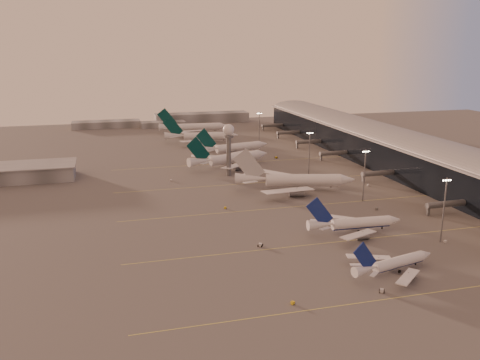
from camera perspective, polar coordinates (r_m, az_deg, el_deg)
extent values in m
plane|color=#4E4C4C|center=(180.95, 6.45, -8.67)|extent=(700.00, 700.00, 0.00)
cube|color=#EDE353|center=(166.85, 20.87, -11.72)|extent=(180.00, 0.25, 0.02)
cube|color=#EDE353|center=(201.41, 13.42, -6.50)|extent=(180.00, 0.25, 0.02)
cube|color=#EDE353|center=(239.46, 8.34, -2.79)|extent=(180.00, 0.25, 0.02)
cube|color=#EDE353|center=(279.58, 4.71, -0.11)|extent=(180.00, 0.25, 0.02)
cube|color=#EDE353|center=(325.66, 1.74, 2.08)|extent=(180.00, 0.25, 0.02)
cube|color=black|center=(320.37, 17.39, 2.83)|extent=(36.00, 360.00, 18.00)
cylinder|color=slate|center=(318.72, 17.51, 4.41)|extent=(10.08, 360.00, 10.08)
cube|color=slate|center=(318.69, 17.51, 4.45)|extent=(40.00, 362.00, 0.80)
cylinder|color=slate|center=(241.83, 22.37, -2.49)|extent=(22.00, 2.80, 2.80)
cube|color=slate|center=(236.66, 20.38, -3.25)|extent=(1.20, 1.20, 4.40)
cylinder|color=slate|center=(288.00, 15.46, 0.76)|extent=(22.00, 2.80, 2.80)
cube|color=slate|center=(283.67, 13.69, 0.18)|extent=(1.20, 1.20, 4.40)
cylinder|color=slate|center=(336.08, 10.67, 3.01)|extent=(22.00, 2.80, 2.80)
cube|color=slate|center=(332.37, 9.10, 2.54)|extent=(1.20, 1.20, 4.40)
cylinder|color=slate|center=(373.58, 7.90, 4.30)|extent=(22.00, 2.80, 2.80)
cube|color=slate|center=(370.26, 6.46, 3.89)|extent=(1.20, 1.20, 4.40)
cylinder|color=slate|center=(411.96, 5.63, 5.35)|extent=(22.00, 2.80, 2.80)
cube|color=slate|center=(408.95, 4.30, 4.98)|extent=(1.20, 1.20, 4.40)
cylinder|color=slate|center=(449.11, 3.82, 6.17)|extent=(22.00, 2.80, 2.80)
cube|color=slate|center=(446.35, 2.60, 5.84)|extent=(1.20, 1.20, 4.40)
cylinder|color=slate|center=(288.55, -1.28, 2.65)|extent=(2.60, 2.60, 22.00)
cylinder|color=slate|center=(286.35, -1.29, 4.90)|extent=(5.20, 5.20, 1.20)
sphere|color=silver|center=(285.70, -1.29, 5.67)|extent=(6.40, 6.40, 6.40)
cylinder|color=slate|center=(285.14, -1.30, 6.40)|extent=(0.16, 0.16, 2.00)
cylinder|color=slate|center=(204.23, 21.91, -3.17)|extent=(0.56, 0.56, 25.00)
cube|color=slate|center=(201.07, 22.23, 0.08)|extent=(3.60, 0.25, 0.25)
sphere|color=#FFEABF|center=(200.27, 21.88, -0.06)|extent=(0.56, 0.56, 0.56)
sphere|color=#FFEABF|center=(200.86, 22.11, -0.04)|extent=(0.56, 0.56, 0.56)
sphere|color=#FFEABF|center=(201.46, 22.33, -0.02)|extent=(0.56, 0.56, 0.56)
sphere|color=#FFEABF|center=(202.06, 22.56, 0.00)|extent=(0.56, 0.56, 0.56)
cylinder|color=slate|center=(246.88, 13.78, 0.48)|extent=(0.56, 0.56, 25.00)
cube|color=slate|center=(244.27, 13.96, 3.21)|extent=(3.60, 0.25, 0.25)
sphere|color=#FFEABF|center=(243.63, 13.64, 3.10)|extent=(0.56, 0.56, 0.56)
sphere|color=#FFEABF|center=(244.11, 13.85, 3.11)|extent=(0.56, 0.56, 0.56)
sphere|color=#FFEABF|center=(244.59, 14.05, 3.12)|extent=(0.56, 0.56, 0.56)
sphere|color=#FFEABF|center=(245.07, 14.26, 3.13)|extent=(0.56, 0.56, 0.56)
cylinder|color=slate|center=(292.92, 7.79, 3.00)|extent=(0.56, 0.56, 25.00)
cube|color=slate|center=(290.72, 7.87, 5.31)|extent=(3.60, 0.25, 0.25)
sphere|color=#FFEABF|center=(290.21, 7.59, 5.23)|extent=(0.56, 0.56, 0.56)
sphere|color=#FFEABF|center=(290.59, 7.77, 5.23)|extent=(0.56, 0.56, 0.56)
sphere|color=#FFEABF|center=(290.98, 7.96, 5.24)|extent=(0.56, 0.56, 0.56)
sphere|color=#FFEABF|center=(291.37, 8.14, 5.25)|extent=(0.56, 0.56, 0.56)
cylinder|color=slate|center=(375.44, 2.18, 5.72)|extent=(0.56, 0.56, 25.00)
cube|color=slate|center=(373.73, 2.20, 7.54)|extent=(3.60, 0.25, 0.25)
sphere|color=#FFEABF|center=(373.34, 1.97, 7.47)|extent=(0.56, 0.56, 0.56)
sphere|color=#FFEABF|center=(373.63, 2.12, 7.48)|extent=(0.56, 0.56, 0.56)
sphere|color=#FFEABF|center=(373.93, 2.27, 7.48)|extent=(0.56, 0.56, 0.56)
sphere|color=#FFEABF|center=(374.22, 2.42, 7.48)|extent=(0.56, 0.56, 0.56)
cube|color=#5C5F63|center=(478.86, -14.77, 6.07)|extent=(60.00, 18.00, 6.00)
cube|color=#5C5F63|center=(497.22, -4.32, 7.00)|extent=(90.00, 20.00, 9.00)
cube|color=#5C5F63|center=(471.96, -8.64, 6.21)|extent=(40.00, 15.00, 5.00)
cylinder|color=silver|center=(176.62, 17.42, -8.88)|extent=(20.98, 8.28, 3.53)
cylinder|color=navy|center=(176.93, 17.40, -9.12)|extent=(20.34, 7.22, 2.54)
cone|color=silver|center=(185.23, 20.12, -7.99)|extent=(4.73, 4.37, 3.53)
cone|color=silver|center=(166.82, 13.85, -9.89)|extent=(9.28, 5.46, 3.53)
cube|color=silver|center=(168.09, 18.31, -10.43)|extent=(13.53, 12.54, 1.11)
cylinder|color=slate|center=(171.71, 18.35, -10.48)|extent=(4.44, 3.17, 2.29)
cube|color=slate|center=(171.30, 18.38, -10.18)|extent=(0.33, 0.29, 1.41)
cube|color=silver|center=(179.09, 14.25, -8.52)|extent=(15.38, 7.11, 1.11)
cylinder|color=slate|center=(180.01, 15.27, -9.03)|extent=(4.44, 3.17, 2.29)
cube|color=slate|center=(179.62, 15.29, -8.74)|extent=(0.33, 0.29, 1.41)
cube|color=navy|center=(164.80, 13.83, -8.54)|extent=(9.49, 2.58, 10.52)
cube|color=silver|center=(164.19, 14.81, -10.34)|extent=(4.05, 3.71, 0.23)
cube|color=silver|center=(169.48, 12.94, -9.39)|extent=(4.24, 2.33, 0.23)
cylinder|color=black|center=(182.98, 19.10, -9.00)|extent=(0.46, 0.46, 0.93)
cylinder|color=black|center=(177.72, 16.50, -9.49)|extent=(1.10, 0.69, 1.02)
cylinder|color=black|center=(175.17, 17.45, -9.94)|extent=(1.10, 0.69, 1.02)
cylinder|color=silver|center=(207.93, 13.44, -4.82)|extent=(24.48, 5.25, 4.14)
cylinder|color=navy|center=(208.23, 13.43, -5.07)|extent=(23.94, 4.07, 2.98)
cone|color=silver|center=(214.49, 16.95, -4.46)|extent=(4.89, 4.35, 4.14)
cone|color=silver|center=(201.03, 9.00, -5.12)|extent=(10.37, 4.60, 4.14)
cube|color=silver|center=(197.09, 13.14, -6.13)|extent=(17.64, 11.22, 1.30)
cylinder|color=slate|center=(201.02, 13.58, -6.32)|extent=(4.82, 2.90, 2.69)
cube|color=slate|center=(200.61, 13.60, -6.01)|extent=(0.34, 0.29, 1.66)
cube|color=silver|center=(214.45, 10.82, -4.27)|extent=(17.21, 12.47, 1.30)
cylinder|color=slate|center=(214.16, 11.77, -4.89)|extent=(4.82, 2.90, 2.69)
cube|color=slate|center=(213.78, 11.79, -4.59)|extent=(0.34, 0.29, 1.66)
cube|color=navy|center=(199.18, 8.92, -3.75)|extent=(11.36, 0.90, 12.34)
cube|color=silver|center=(196.92, 9.51, -5.54)|extent=(5.02, 3.49, 0.27)
cube|color=silver|center=(205.13, 8.53, -4.66)|extent=(4.98, 3.80, 0.27)
cylinder|color=black|center=(212.94, 15.65, -5.31)|extent=(0.54, 0.54, 1.09)
cylinder|color=black|center=(210.06, 12.63, -5.38)|extent=(1.22, 0.60, 1.20)
cylinder|color=black|center=(206.02, 13.19, -5.82)|extent=(1.22, 0.60, 1.20)
cylinder|color=silver|center=(262.35, 7.09, -0.25)|extent=(38.35, 15.32, 5.95)
cylinder|color=silver|center=(262.70, 7.08, -0.53)|extent=(37.19, 13.51, 4.28)
cone|color=silver|center=(266.34, 11.94, -0.23)|extent=(8.63, 7.61, 5.95)
cone|color=silver|center=(259.94, 1.18, -0.11)|extent=(16.95, 9.77, 5.95)
cube|color=silver|center=(246.39, 5.42, -1.45)|extent=(28.05, 12.52, 1.77)
cylinder|color=slate|center=(251.16, 6.36, -1.73)|extent=(8.10, 5.59, 3.87)
cube|color=slate|center=(250.77, 6.37, -1.43)|extent=(0.34, 0.30, 2.38)
cube|color=silver|center=(276.78, 4.75, 0.39)|extent=(24.42, 23.14, 1.77)
cylinder|color=slate|center=(274.26, 5.77, -0.29)|extent=(8.10, 5.59, 3.87)
cube|color=slate|center=(273.91, 5.78, -0.01)|extent=(0.34, 0.30, 2.38)
cube|color=#A9ACB1|center=(258.19, 1.01, 1.40)|extent=(16.05, 4.46, 17.66)
cube|color=silver|center=(252.78, 1.16, -0.51)|extent=(7.77, 4.17, 0.24)
cube|color=silver|center=(267.01, 1.07, 0.33)|extent=(7.40, 6.89, 0.24)
cylinder|color=black|center=(265.63, 10.16, -1.00)|extent=(0.48, 0.48, 0.96)
cylinder|color=black|center=(264.93, 6.35, -0.88)|extent=(1.14, 0.73, 1.06)
cylinder|color=black|center=(260.90, 6.46, -1.13)|extent=(1.14, 0.73, 1.06)
cylinder|color=silver|center=(313.91, -0.56, 2.34)|extent=(34.94, 15.95, 5.63)
cylinder|color=silver|center=(314.19, -0.56, 2.11)|extent=(33.79, 14.24, 4.05)
cone|color=silver|center=(325.24, 2.54, 2.77)|extent=(8.14, 7.41, 5.63)
cone|color=silver|center=(301.60, -4.54, 1.91)|extent=(15.64, 9.80, 5.63)
cube|color=silver|center=(297.57, -0.45, 1.45)|extent=(21.89, 22.22, 1.67)
cylinder|color=slate|center=(303.18, -0.12, 1.25)|extent=(7.54, 5.53, 3.66)
cube|color=slate|center=(302.87, -0.12, 1.50)|extent=(0.35, 0.32, 2.25)
cube|color=silver|center=(322.11, -3.25, 2.46)|extent=(25.96, 10.31, 1.67)
cylinder|color=slate|center=(321.77, -2.28, 2.04)|extent=(7.54, 5.53, 3.66)
cube|color=slate|center=(321.48, -2.28, 2.27)|extent=(0.35, 0.32, 2.25)
cube|color=#043131|center=(299.84, -4.69, 3.15)|extent=(14.85, 5.02, 16.65)
cube|color=silver|center=(295.67, -3.96, 1.69)|extent=(6.63, 6.49, 0.24)
cube|color=silver|center=(307.28, -5.18, 2.17)|extent=(7.05, 3.48, 0.24)
cylinder|color=black|center=(321.77, 1.44, 2.01)|extent=(0.48, 0.48, 0.97)
cylinder|color=black|center=(314.99, -1.20, 1.74)|extent=(1.16, 0.79, 1.07)
cylinder|color=black|center=(311.46, -0.79, 1.59)|extent=(1.16, 0.79, 1.07)
cylinder|color=silver|center=(348.87, -0.20, 3.57)|extent=(33.18, 12.50, 5.29)
cylinder|color=silver|center=(349.10, -0.20, 3.38)|extent=(32.21, 10.91, 3.81)
cone|color=silver|center=(358.27, 2.58, 3.85)|extent=(7.38, 6.58, 5.29)
cone|color=silver|center=(338.69, -3.69, 3.31)|extent=(14.60, 8.24, 5.29)
cube|color=silver|center=(333.40, -0.32, 2.88)|extent=(21.63, 19.78, 1.57)
cylinder|color=slate|center=(338.51, 0.03, 2.68)|extent=(6.96, 4.77, 3.44)
cube|color=slate|center=(338.25, 0.03, 2.89)|extent=(0.32, 0.28, 2.12)
cube|color=silver|center=(357.58, -2.38, 3.68)|extent=(24.45, 11.54, 1.57)
cylinder|color=slate|center=(356.86, -1.57, 3.31)|extent=(6.96, 4.77, 3.44)
cube|color=slate|center=(356.61, -1.57, 3.51)|extent=(0.32, 0.28, 2.12)
cube|color=#043131|center=(337.21, -3.81, 4.35)|extent=(14.27, 3.57, 15.67)
cube|color=silver|center=(332.91, -3.27, 3.14)|extent=(6.44, 5.84, 0.23)
cube|color=silver|center=(344.26, -4.16, 3.51)|extent=(6.73, 3.76, 0.23)
cylinder|color=black|center=(355.40, 1.59, 3.23)|extent=(0.46, 0.46, 0.91)
cylinder|color=black|center=(350.06, -0.73, 3.07)|extent=(1.08, 0.67, 1.00)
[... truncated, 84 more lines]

